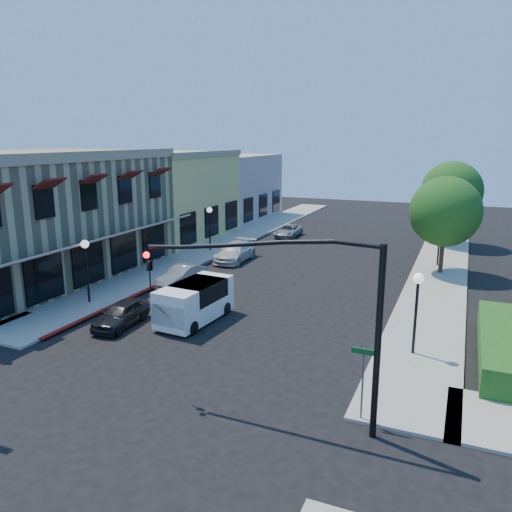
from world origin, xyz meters
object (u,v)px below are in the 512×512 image
at_px(street_name_sign, 363,372).
at_px(lamppost_right_near, 417,293).
at_px(street_tree_a, 445,212).
at_px(white_van, 194,300).
at_px(signal_mast_arm, 308,300).
at_px(parked_car_b, 182,276).
at_px(parked_car_c, 235,252).
at_px(lamppost_left_near, 86,255).
at_px(lamppost_left_far, 210,218).
at_px(street_tree_b, 452,191).
at_px(parked_car_d, 288,231).
at_px(lamppost_right_far, 440,228).
at_px(parked_car_a, 121,314).

xyz_separation_m(street_name_sign, lamppost_right_near, (1.00, 5.80, 1.04)).
distance_m(street_tree_a, white_van, 17.93).
bearing_deg(white_van, signal_mast_arm, -39.74).
distance_m(signal_mast_arm, parked_car_b, 16.64).
xyz_separation_m(signal_mast_arm, parked_car_c, (-11.21, 18.50, -3.41)).
relative_size(signal_mast_arm, parked_car_c, 1.72).
height_order(lamppost_left_near, lamppost_left_far, same).
distance_m(street_tree_b, white_van, 26.57).
height_order(street_tree_a, parked_car_b, street_tree_a).
relative_size(parked_car_c, parked_car_d, 1.19).
bearing_deg(street_tree_a, street_name_sign, -93.76).
relative_size(white_van, parked_car_d, 1.16).
distance_m(white_van, parked_car_b, 6.38).
bearing_deg(lamppost_right_near, lamppost_left_near, 180.00).
xyz_separation_m(lamppost_left_near, lamppost_left_far, (0.00, 14.00, 0.00)).
height_order(lamppost_left_far, lamppost_right_far, same).
bearing_deg(lamppost_right_far, parked_car_d, 154.81).
bearing_deg(parked_car_d, street_tree_a, -32.13).
xyz_separation_m(white_van, parked_car_b, (-3.80, 5.10, -0.52)).
distance_m(street_tree_b, lamppost_right_far, 8.21).
bearing_deg(street_tree_b, lamppost_right_near, -90.72).
xyz_separation_m(lamppost_left_far, white_van, (6.65, -14.10, -1.61)).
bearing_deg(street_name_sign, street_tree_a, 86.24).
bearing_deg(parked_car_c, street_name_sign, -55.72).
xyz_separation_m(lamppost_right_far, parked_car_b, (-14.16, -11.00, -2.13)).
distance_m(street_tree_a, parked_car_a, 21.30).
bearing_deg(street_name_sign, lamppost_left_far, 128.94).
distance_m(street_tree_b, parked_car_c, 18.95).
relative_size(lamppost_left_near, white_van, 0.79).
xyz_separation_m(lamppost_right_far, parked_car_d, (-13.30, 6.26, -2.19)).
relative_size(street_tree_a, lamppost_right_far, 1.82).
height_order(lamppost_right_far, parked_car_b, lamppost_right_far).
bearing_deg(parked_car_a, parked_car_d, 85.53).
bearing_deg(lamppost_left_far, street_name_sign, -51.06).
bearing_deg(parked_car_b, lamppost_left_far, 113.80).
bearing_deg(white_van, street_tree_a, 52.92).
bearing_deg(parked_car_a, lamppost_right_far, 49.07).
bearing_deg(white_van, street_name_sign, -31.38).
height_order(lamppost_left_far, parked_car_a, lamppost_left_far).
bearing_deg(white_van, street_tree_b, 66.15).
relative_size(signal_mast_arm, parked_car_d, 2.05).
xyz_separation_m(lamppost_left_near, parked_car_b, (2.84, 5.00, -2.13)).
bearing_deg(street_tree_b, signal_mast_arm, -95.51).
xyz_separation_m(street_tree_a, signal_mast_arm, (-2.94, -20.50, -0.11)).
relative_size(street_name_sign, parked_car_b, 0.68).
bearing_deg(parked_car_d, lamppost_left_near, -100.32).
height_order(street_tree_b, parked_car_b, street_tree_b).
xyz_separation_m(parked_car_b, parked_car_d, (0.86, 17.26, -0.06)).
bearing_deg(lamppost_right_far, lamppost_left_far, -173.29).
relative_size(parked_car_b, parked_car_c, 0.79).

